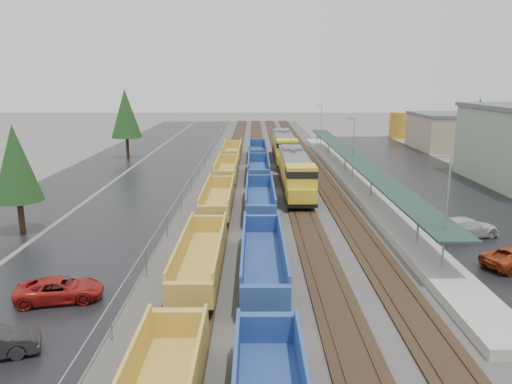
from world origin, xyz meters
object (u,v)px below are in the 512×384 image
Objects in this scene: well_string_yellow at (212,224)px; storage_tank at (402,125)px; parked_car_east_c at (466,228)px; parked_car_west_c at (60,290)px; well_string_blue at (261,223)px; locomotive_lead at (295,172)px; locomotive_trail at (284,147)px.

well_string_yellow is 17.15× the size of storage_tank.
well_string_yellow is 20.57m from parked_car_east_c.
well_string_yellow is 17.02× the size of parked_car_east_c.
storage_tank is 71.46m from parked_car_east_c.
well_string_yellow reaches higher than parked_car_west_c.
well_string_blue reaches higher than parked_car_west_c.
well_string_blue is (-4.00, -15.89, -1.19)m from locomotive_lead.
parked_car_east_c is (12.56, -15.92, -1.57)m from locomotive_lead.
parked_car_west_c is (-15.79, -48.72, -1.69)m from locomotive_trail.
parked_car_west_c is (-11.79, -11.83, -0.50)m from well_string_blue.
well_string_blue is 17.73× the size of storage_tank.
well_string_blue is at bearing -104.13° from locomotive_lead.
storage_tank reaches higher than locomotive_lead.
parked_car_west_c is at bearing -134.91° from well_string_blue.
storage_tank reaches higher than parked_car_east_c.
parked_car_east_c is (-15.02, -69.84, -1.93)m from storage_tank.
locomotive_trail is 0.21× the size of well_string_yellow.
parked_car_east_c is (12.56, -36.92, -1.57)m from locomotive_trail.
storage_tank reaches higher than well_string_yellow.
well_string_blue is at bearing -57.00° from parked_car_west_c.
well_string_yellow is 4.00m from well_string_blue.
parked_car_west_c is at bearing -119.67° from locomotive_lead.
locomotive_trail is at bearing 2.47° from parked_car_east_c.
storage_tank is (35.59, 69.88, 1.56)m from well_string_yellow.
locomotive_trail is at bearing -30.05° from parked_car_west_c.
well_string_blue is (4.00, 0.07, 0.01)m from well_string_yellow.
locomotive_trail is 3.59× the size of storage_tank.
locomotive_lead is at bearing 21.95° from parked_car_east_c.
locomotive_trail reaches higher than well_string_yellow.
well_string_blue is at bearing -114.35° from storage_tank.
well_string_blue is (-4.00, -36.89, -1.19)m from locomotive_trail.
storage_tank is 1.12× the size of parked_car_west_c.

